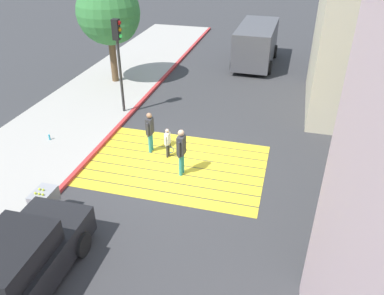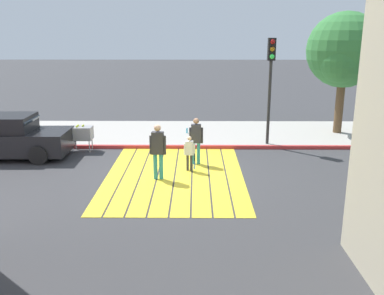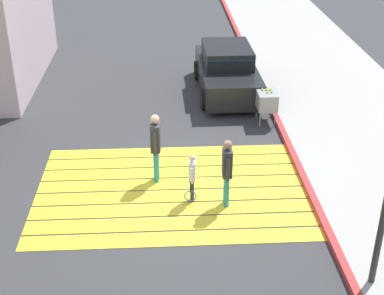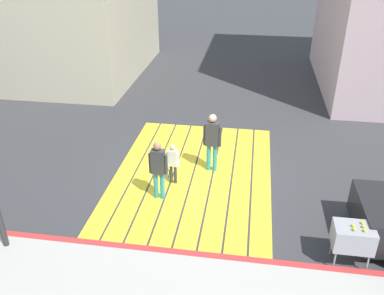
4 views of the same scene
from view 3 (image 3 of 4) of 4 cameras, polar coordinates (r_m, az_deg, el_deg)
ground_plane at (r=13.26m, az=-2.10°, el=-4.40°), size 120.00×120.00×0.00m
crosswalk_stripes at (r=13.26m, az=-2.10°, el=-4.38°), size 6.40×4.35×0.01m
curb_painted at (r=13.65m, az=11.69°, el=-3.68°), size 0.16×40.00×0.13m
car_parked_near_curb at (r=18.62m, az=3.64°, el=7.83°), size 2.04×4.33×1.57m
tennis_ball_cart at (r=16.52m, az=7.69°, el=4.85°), size 0.56×0.80×1.02m
pedestrian_adult_lead at (r=13.18m, az=-3.76°, el=0.46°), size 0.25×0.51×1.75m
pedestrian_adult_trailing at (r=12.26m, az=3.62°, el=-2.16°), size 0.22×0.48×1.63m
pedestrian_child_with_racket at (r=12.53m, az=0.01°, el=-2.94°), size 0.28×0.38×1.18m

